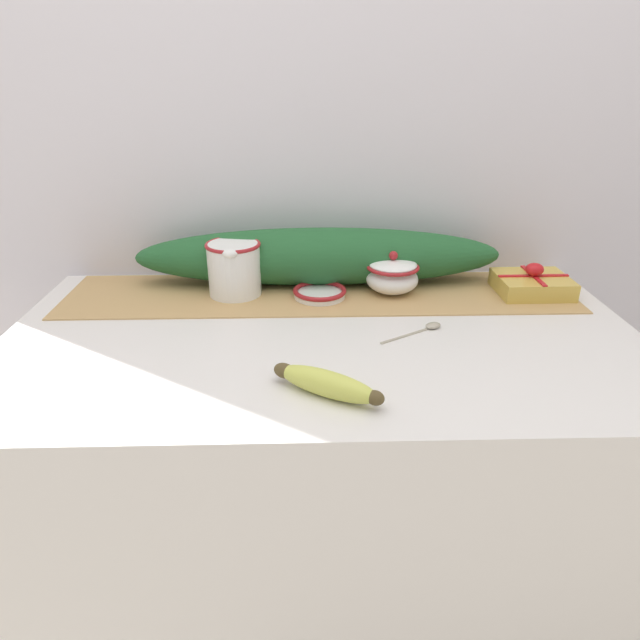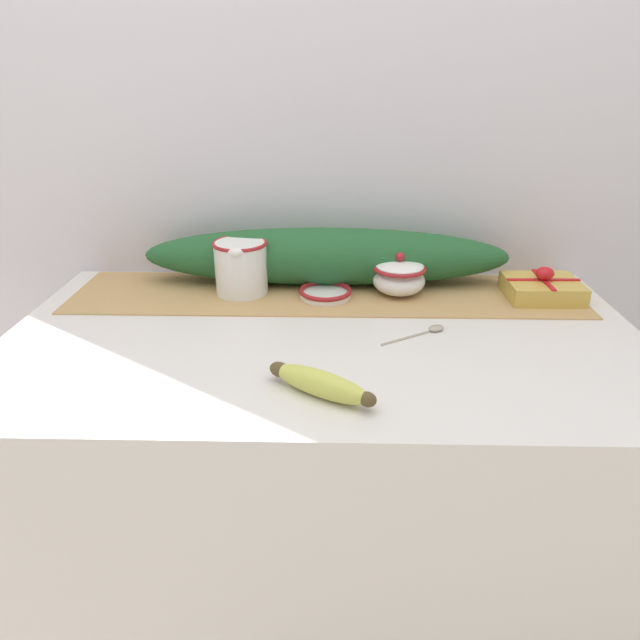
{
  "view_description": "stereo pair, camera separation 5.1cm",
  "coord_description": "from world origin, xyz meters",
  "px_view_note": "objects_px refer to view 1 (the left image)",
  "views": [
    {
      "loc": [
        -0.03,
        -0.99,
        1.38
      ],
      "look_at": [
        -0.01,
        -0.05,
        0.95
      ],
      "focal_mm": 32.0,
      "sensor_mm": 36.0,
      "label": 1
    },
    {
      "loc": [
        0.02,
        -0.99,
        1.38
      ],
      "look_at": [
        -0.01,
        -0.05,
        0.95
      ],
      "focal_mm": 32.0,
      "sensor_mm": 36.0,
      "label": 2
    }
  ],
  "objects_px": {
    "sugar_bowl": "(392,275)",
    "gift_box": "(532,284)",
    "cream_pitcher": "(234,267)",
    "banana": "(327,383)",
    "spoon": "(429,327)",
    "small_dish": "(318,293)"
  },
  "relations": [
    {
      "from": "cream_pitcher",
      "to": "banana",
      "type": "height_order",
      "value": "cream_pitcher"
    },
    {
      "from": "sugar_bowl",
      "to": "cream_pitcher",
      "type": "bearing_deg",
      "value": 179.81
    },
    {
      "from": "cream_pitcher",
      "to": "small_dish",
      "type": "bearing_deg",
      "value": -7.94
    },
    {
      "from": "sugar_bowl",
      "to": "spoon",
      "type": "relative_size",
      "value": 0.89
    },
    {
      "from": "cream_pitcher",
      "to": "spoon",
      "type": "distance_m",
      "value": 0.45
    },
    {
      "from": "cream_pitcher",
      "to": "banana",
      "type": "xyz_separation_m",
      "value": [
        0.19,
        -0.43,
        -0.05
      ]
    },
    {
      "from": "cream_pitcher",
      "to": "spoon",
      "type": "bearing_deg",
      "value": -26.2
    },
    {
      "from": "cream_pitcher",
      "to": "gift_box",
      "type": "xyz_separation_m",
      "value": [
        0.67,
        -0.01,
        -0.04
      ]
    },
    {
      "from": "small_dish",
      "to": "gift_box",
      "type": "distance_m",
      "value": 0.48
    },
    {
      "from": "sugar_bowl",
      "to": "small_dish",
      "type": "bearing_deg",
      "value": -171.74
    },
    {
      "from": "sugar_bowl",
      "to": "gift_box",
      "type": "distance_m",
      "value": 0.32
    },
    {
      "from": "cream_pitcher",
      "to": "banana",
      "type": "distance_m",
      "value": 0.48
    },
    {
      "from": "sugar_bowl",
      "to": "gift_box",
      "type": "relative_size",
      "value": 0.75
    },
    {
      "from": "banana",
      "to": "spoon",
      "type": "distance_m",
      "value": 0.32
    },
    {
      "from": "small_dish",
      "to": "spoon",
      "type": "bearing_deg",
      "value": -38.48
    },
    {
      "from": "sugar_bowl",
      "to": "gift_box",
      "type": "bearing_deg",
      "value": -2.27
    },
    {
      "from": "cream_pitcher",
      "to": "sugar_bowl",
      "type": "distance_m",
      "value": 0.35
    },
    {
      "from": "spoon",
      "to": "cream_pitcher",
      "type": "bearing_deg",
      "value": 122.25
    },
    {
      "from": "small_dish",
      "to": "gift_box",
      "type": "height_order",
      "value": "gift_box"
    },
    {
      "from": "sugar_bowl",
      "to": "banana",
      "type": "relative_size",
      "value": 0.66
    },
    {
      "from": "cream_pitcher",
      "to": "sugar_bowl",
      "type": "relative_size",
      "value": 1.2
    },
    {
      "from": "cream_pitcher",
      "to": "sugar_bowl",
      "type": "xyz_separation_m",
      "value": [
        0.35,
        -0.0,
        -0.02
      ]
    }
  ]
}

